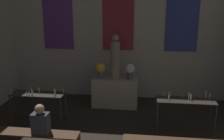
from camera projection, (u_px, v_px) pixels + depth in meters
name	position (u px, v px, depth m)	size (l,w,h in m)	color
wall_back	(118.00, 21.00, 8.30)	(7.60, 0.16, 5.24)	#B2AD9E
altar	(115.00, 92.00, 7.93)	(1.42, 0.59, 0.92)	#ADA38E
statue	(115.00, 59.00, 7.66)	(0.30, 0.30, 1.37)	gray
flower_vase_left	(101.00, 69.00, 7.80)	(0.30, 0.30, 0.49)	#4C5666
flower_vase_right	(130.00, 70.00, 7.69)	(0.30, 0.30, 0.49)	#4C5666
candle_rack_left	(38.00, 97.00, 6.73)	(1.44, 0.50, 1.04)	#332D28
candle_rack_right	(186.00, 104.00, 6.27)	(1.44, 0.50, 1.04)	#332D28
pew_back_left	(27.00, 137.00, 5.48)	(2.32, 0.36, 0.45)	#4C331E
person_seated	(40.00, 121.00, 5.34)	(0.36, 0.24, 0.66)	#383D47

